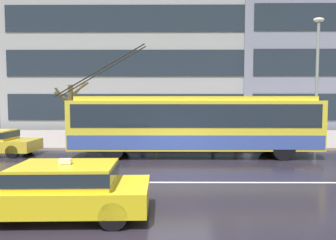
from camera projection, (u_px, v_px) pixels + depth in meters
The scene contains 12 objects.
ground_plane at pixel (180, 174), 11.60m from camera, with size 160.00×160.00×0.00m, color #241F2B.
sidewalk_slab at pixel (175, 138), 21.95m from camera, with size 80.00×10.00×0.14m, color gray.
lane_centre_line at pixel (181, 182), 10.41m from camera, with size 72.00×0.14×0.01m, color silver.
trolleybus at pixel (194, 123), 15.26m from camera, with size 12.70×2.50×5.46m.
taxi_oncoming_near at pixel (62, 188), 7.33m from camera, with size 4.30×1.88×1.39m.
pedestrian_at_shelter at pixel (141, 116), 19.85m from camera, with size 1.56×1.56×1.95m.
pedestrian_approaching_curb at pixel (159, 118), 18.28m from camera, with size 1.33×1.33×1.92m.
pedestrian_walking_past at pixel (235, 117), 18.01m from camera, with size 1.09×1.09×2.01m.
pedestrian_waiting_by_pole at pixel (213, 130), 17.49m from camera, with size 0.44×0.44×1.59m.
street_lamp at pixel (317, 72), 17.22m from camera, with size 0.60×0.32×7.17m.
street_tree_bare at pixel (71, 109), 19.70m from camera, with size 2.01×0.92×3.80m.
office_tower_corner_left at pixel (145, 1), 34.60m from camera, with size 25.18×16.05×27.62m.
Camera 1 is at (-0.39, -11.45, 2.78)m, focal length 33.08 mm.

